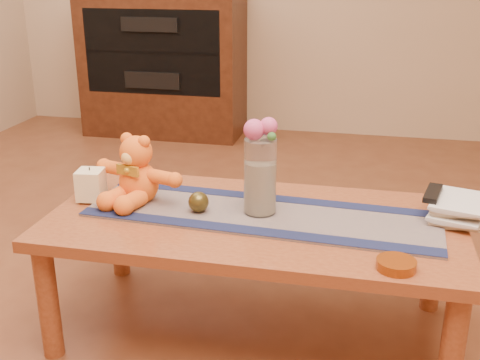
% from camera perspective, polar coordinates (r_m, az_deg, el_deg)
% --- Properties ---
extents(floor, '(5.50, 5.50, 0.00)m').
position_cam_1_polar(floor, '(2.23, 1.30, -14.25)').
color(floor, brown).
rests_on(floor, ground).
extents(coffee_table_top, '(1.40, 0.70, 0.04)m').
position_cam_1_polar(coffee_table_top, '(2.01, 1.39, -4.11)').
color(coffee_table_top, brown).
rests_on(coffee_table_top, floor).
extents(table_leg_fl, '(0.07, 0.07, 0.41)m').
position_cam_1_polar(table_leg_fl, '(2.09, -18.14, -11.18)').
color(table_leg_fl, brown).
rests_on(table_leg_fl, floor).
extents(table_leg_fr, '(0.07, 0.07, 0.41)m').
position_cam_1_polar(table_leg_fr, '(1.87, 19.87, -15.60)').
color(table_leg_fr, brown).
rests_on(table_leg_fr, floor).
extents(table_leg_bl, '(0.07, 0.07, 0.41)m').
position_cam_1_polar(table_leg_bl, '(2.54, -11.68, -4.72)').
color(table_leg_bl, brown).
rests_on(table_leg_bl, floor).
extents(table_leg_br, '(0.07, 0.07, 0.41)m').
position_cam_1_polar(table_leg_br, '(2.36, 18.35, -7.44)').
color(table_leg_br, brown).
rests_on(table_leg_br, floor).
extents(persian_runner, '(1.22, 0.41, 0.01)m').
position_cam_1_polar(persian_runner, '(2.02, 2.08, -3.34)').
color(persian_runner, '#171A40').
rests_on(persian_runner, coffee_table_top).
extents(runner_border_near, '(1.20, 0.12, 0.00)m').
position_cam_1_polar(runner_border_near, '(1.89, 1.05, -4.90)').
color(runner_border_near, '#151C40').
rests_on(runner_border_near, persian_runner).
extents(runner_border_far, '(1.20, 0.12, 0.00)m').
position_cam_1_polar(runner_border_far, '(2.14, 2.99, -1.72)').
color(runner_border_far, '#151C40').
rests_on(runner_border_far, persian_runner).
extents(teddy_bear, '(0.41, 0.36, 0.23)m').
position_cam_1_polar(teddy_bear, '(2.12, -9.88, 1.06)').
color(teddy_bear, orange).
rests_on(teddy_bear, persian_runner).
extents(pillar_candle, '(0.10, 0.10, 0.11)m').
position_cam_1_polar(pillar_candle, '(2.18, -14.28, -0.43)').
color(pillar_candle, '#F9E8B7').
rests_on(pillar_candle, persian_runner).
extents(candle_wick, '(0.00, 0.00, 0.01)m').
position_cam_1_polar(candle_wick, '(2.16, -14.42, 1.07)').
color(candle_wick, black).
rests_on(candle_wick, pillar_candle).
extents(glass_vase, '(0.11, 0.11, 0.26)m').
position_cam_1_polar(glass_vase, '(1.98, 1.97, 0.34)').
color(glass_vase, silver).
rests_on(glass_vase, persian_runner).
extents(potpourri_fill, '(0.09, 0.09, 0.18)m').
position_cam_1_polar(potpourri_fill, '(1.99, 1.95, -0.72)').
color(potpourri_fill, beige).
rests_on(potpourri_fill, glass_vase).
extents(rose_left, '(0.07, 0.07, 0.07)m').
position_cam_1_polar(rose_left, '(1.92, 1.38, 4.92)').
color(rose_left, '#C4457D').
rests_on(rose_left, glass_vase).
extents(rose_right, '(0.06, 0.06, 0.06)m').
position_cam_1_polar(rose_right, '(1.92, 2.79, 5.24)').
color(rose_right, '#C4457D').
rests_on(rose_right, glass_vase).
extents(blue_flower_back, '(0.04, 0.04, 0.04)m').
position_cam_1_polar(blue_flower_back, '(1.96, 2.50, 5.01)').
color(blue_flower_back, '#49579F').
rests_on(blue_flower_back, glass_vase).
extents(blue_flower_side, '(0.04, 0.04, 0.04)m').
position_cam_1_polar(blue_flower_side, '(1.95, 1.26, 4.74)').
color(blue_flower_side, '#49579F').
rests_on(blue_flower_side, glass_vase).
extents(leaf_sprig, '(0.03, 0.03, 0.03)m').
position_cam_1_polar(leaf_sprig, '(1.90, 3.10, 4.24)').
color(leaf_sprig, '#33662D').
rests_on(leaf_sprig, glass_vase).
extents(bronze_ball, '(0.08, 0.08, 0.07)m').
position_cam_1_polar(bronze_ball, '(2.02, -4.05, -2.14)').
color(bronze_ball, '#463B17').
rests_on(bronze_ball, persian_runner).
extents(book_bottom, '(0.20, 0.25, 0.02)m').
position_cam_1_polar(book_bottom, '(2.12, 18.04, -3.01)').
color(book_bottom, beige).
rests_on(book_bottom, coffee_table_top).
extents(book_lower, '(0.22, 0.26, 0.02)m').
position_cam_1_polar(book_lower, '(2.11, 18.22, -2.60)').
color(book_lower, beige).
rests_on(book_lower, book_bottom).
extents(book_upper, '(0.19, 0.24, 0.02)m').
position_cam_1_polar(book_upper, '(2.11, 18.01, -2.01)').
color(book_upper, beige).
rests_on(book_upper, book_lower).
extents(book_top, '(0.22, 0.26, 0.02)m').
position_cam_1_polar(book_top, '(2.09, 18.31, -1.61)').
color(book_top, beige).
rests_on(book_top, book_upper).
extents(tv_remote, '(0.08, 0.17, 0.02)m').
position_cam_1_polar(tv_remote, '(2.08, 18.23, -1.22)').
color(tv_remote, black).
rests_on(tv_remote, book_top).
extents(amber_dish, '(0.15, 0.15, 0.03)m').
position_cam_1_polar(amber_dish, '(1.73, 14.93, -7.95)').
color(amber_dish, '#BF5914').
rests_on(amber_dish, coffee_table_top).
extents(media_cabinet, '(1.20, 0.50, 1.10)m').
position_cam_1_polar(media_cabinet, '(4.61, -7.43, 11.23)').
color(media_cabinet, black).
rests_on(media_cabinet, floor).
extents(cabinet_cavity, '(1.02, 0.03, 0.61)m').
position_cam_1_polar(cabinet_cavity, '(4.37, -8.55, 12.15)').
color(cabinet_cavity, black).
rests_on(cabinet_cavity, media_cabinet).
extents(cabinet_shelf, '(1.02, 0.20, 0.02)m').
position_cam_1_polar(cabinet_shelf, '(4.45, -8.16, 12.31)').
color(cabinet_shelf, black).
rests_on(cabinet_shelf, media_cabinet).
extents(stereo_upper, '(0.42, 0.28, 0.10)m').
position_cam_1_polar(stereo_upper, '(4.45, -8.20, 14.88)').
color(stereo_upper, black).
rests_on(stereo_upper, media_cabinet).
extents(stereo_lower, '(0.42, 0.28, 0.12)m').
position_cam_1_polar(stereo_lower, '(4.50, -7.94, 9.86)').
color(stereo_lower, black).
rests_on(stereo_lower, media_cabinet).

